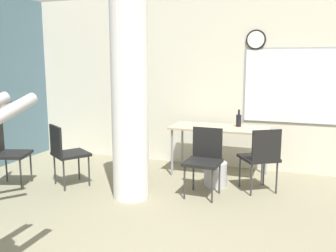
# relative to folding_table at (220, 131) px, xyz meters

# --- Properties ---
(wall_back) EXTENTS (8.00, 0.15, 2.80)m
(wall_back) POSITION_rel_folding_table_xyz_m (-0.04, 0.57, 0.71)
(wall_back) COLOR beige
(wall_back) RESTS_ON ground_plane
(support_pillar) EXTENTS (0.46, 0.46, 2.80)m
(support_pillar) POSITION_rel_folding_table_xyz_m (-0.86, -1.30, 0.71)
(support_pillar) COLOR white
(support_pillar) RESTS_ON ground_plane
(folding_table) EXTENTS (1.46, 0.64, 0.75)m
(folding_table) POSITION_rel_folding_table_xyz_m (0.00, 0.00, 0.00)
(folding_table) COLOR tan
(folding_table) RESTS_ON ground_plane
(bottle_on_table) EXTENTS (0.08, 0.08, 0.26)m
(bottle_on_table) POSITION_rel_folding_table_xyz_m (0.26, 0.13, 0.16)
(bottle_on_table) COLOR black
(bottle_on_table) RESTS_ON folding_table
(waste_bin) EXTENTS (0.32, 0.32, 0.34)m
(waste_bin) POSITION_rel_folding_table_xyz_m (0.06, -0.51, -0.52)
(waste_bin) COLOR #B2B2B7
(waste_bin) RESTS_ON ground_plane
(chair_near_pillar) EXTENTS (0.61, 0.61, 0.87)m
(chair_near_pillar) POSITION_rel_folding_table_xyz_m (-1.89, -1.22, -0.18)
(chair_near_pillar) COLOR black
(chair_near_pillar) RESTS_ON ground_plane
(chair_table_front) EXTENTS (0.46, 0.46, 0.87)m
(chair_table_front) POSITION_rel_folding_table_xyz_m (-0.01, -0.90, -0.18)
(chair_table_front) COLOR black
(chair_table_front) RESTS_ON ground_plane
(chair_by_left_wall) EXTENTS (0.56, 0.56, 0.87)m
(chair_by_left_wall) POSITION_rel_folding_table_xyz_m (-2.68, -1.48, -0.18)
(chair_by_left_wall) COLOR black
(chair_by_left_wall) RESTS_ON ground_plane
(chair_table_right) EXTENTS (0.61, 0.61, 0.87)m
(chair_table_right) POSITION_rel_folding_table_xyz_m (0.68, -0.56, -0.18)
(chair_table_right) COLOR black
(chair_table_right) RESTS_ON ground_plane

